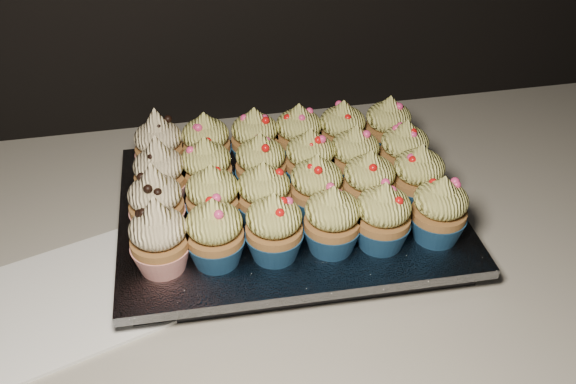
% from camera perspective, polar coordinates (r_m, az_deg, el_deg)
% --- Properties ---
extents(worktop, '(2.44, 0.64, 0.04)m').
position_cam_1_polar(worktop, '(0.88, 16.18, -2.40)').
color(worktop, beige).
rests_on(worktop, cabinet).
extents(napkin, '(0.22, 0.22, 0.00)m').
position_cam_1_polar(napkin, '(0.74, -18.64, -8.95)').
color(napkin, white).
rests_on(napkin, worktop).
extents(baking_tray, '(0.38, 0.30, 0.02)m').
position_cam_1_polar(baking_tray, '(0.80, 0.00, -2.27)').
color(baking_tray, black).
rests_on(baking_tray, worktop).
extents(foil_lining, '(0.42, 0.33, 0.01)m').
position_cam_1_polar(foil_lining, '(0.79, 0.00, -1.30)').
color(foil_lining, silver).
rests_on(foil_lining, baking_tray).
extents(cupcake_0, '(0.06, 0.06, 0.10)m').
position_cam_1_polar(cupcake_0, '(0.68, -11.38, -4.04)').
color(cupcake_0, red).
rests_on(cupcake_0, foil_lining).
extents(cupcake_1, '(0.06, 0.06, 0.08)m').
position_cam_1_polar(cupcake_1, '(0.68, -6.51, -3.72)').
color(cupcake_1, navy).
rests_on(cupcake_1, foil_lining).
extents(cupcake_2, '(0.06, 0.06, 0.08)m').
position_cam_1_polar(cupcake_2, '(0.68, -1.24, -3.23)').
color(cupcake_2, navy).
rests_on(cupcake_2, foil_lining).
extents(cupcake_3, '(0.06, 0.06, 0.08)m').
position_cam_1_polar(cupcake_3, '(0.69, 3.94, -2.59)').
color(cupcake_3, navy).
rests_on(cupcake_3, foil_lining).
extents(cupcake_4, '(0.06, 0.06, 0.08)m').
position_cam_1_polar(cupcake_4, '(0.71, 8.41, -2.24)').
color(cupcake_4, navy).
rests_on(cupcake_4, foil_lining).
extents(cupcake_5, '(0.06, 0.06, 0.08)m').
position_cam_1_polar(cupcake_5, '(0.73, 13.29, -1.64)').
color(cupcake_5, navy).
rests_on(cupcake_5, foil_lining).
extents(cupcake_6, '(0.06, 0.06, 0.10)m').
position_cam_1_polar(cupcake_6, '(0.73, -11.64, -0.99)').
color(cupcake_6, red).
rests_on(cupcake_6, foil_lining).
extents(cupcake_7, '(0.06, 0.06, 0.08)m').
position_cam_1_polar(cupcake_7, '(0.73, -6.68, -0.59)').
color(cupcake_7, navy).
rests_on(cupcake_7, foil_lining).
extents(cupcake_8, '(0.06, 0.06, 0.08)m').
position_cam_1_polar(cupcake_8, '(0.73, -2.15, -0.33)').
color(cupcake_8, navy).
rests_on(cupcake_8, foil_lining).
extents(cupcake_9, '(0.06, 0.06, 0.08)m').
position_cam_1_polar(cupcake_9, '(0.74, 2.52, 0.36)').
color(cupcake_9, navy).
rests_on(cupcake_9, foil_lining).
extents(cupcake_10, '(0.06, 0.06, 0.08)m').
position_cam_1_polar(cupcake_10, '(0.76, 7.18, 0.73)').
color(cupcake_10, navy).
rests_on(cupcake_10, foil_lining).
extents(cupcake_11, '(0.06, 0.06, 0.08)m').
position_cam_1_polar(cupcake_11, '(0.78, 11.49, 1.27)').
color(cupcake_11, navy).
rests_on(cupcake_11, foil_lining).
extents(cupcake_12, '(0.06, 0.06, 0.10)m').
position_cam_1_polar(cupcake_12, '(0.78, -11.32, 1.53)').
color(cupcake_12, red).
rests_on(cupcake_12, foil_lining).
extents(cupcake_13, '(0.06, 0.06, 0.08)m').
position_cam_1_polar(cupcake_13, '(0.78, -7.24, 1.97)').
color(cupcake_13, navy).
rests_on(cupcake_13, foil_lining).
extents(cupcake_14, '(0.06, 0.06, 0.08)m').
position_cam_1_polar(cupcake_14, '(0.78, -2.43, 2.35)').
color(cupcake_14, navy).
rests_on(cupcake_14, foil_lining).
extents(cupcake_15, '(0.06, 0.06, 0.08)m').
position_cam_1_polar(cupcake_15, '(0.79, 1.97, 2.76)').
color(cupcake_15, navy).
rests_on(cupcake_15, foil_lining).
extents(cupcake_16, '(0.06, 0.06, 0.08)m').
position_cam_1_polar(cupcake_16, '(0.80, 5.92, 3.07)').
color(cupcake_16, navy).
rests_on(cupcake_16, foil_lining).
extents(cupcake_17, '(0.06, 0.06, 0.08)m').
position_cam_1_polar(cupcake_17, '(0.82, 10.25, 3.50)').
color(cupcake_17, navy).
rests_on(cupcake_17, foil_lining).
extents(cupcake_18, '(0.06, 0.06, 0.10)m').
position_cam_1_polar(cupcake_18, '(0.83, -11.39, 4.02)').
color(cupcake_18, red).
rests_on(cupcake_18, foil_lining).
extents(cupcake_19, '(0.06, 0.06, 0.08)m').
position_cam_1_polar(cupcake_19, '(0.83, -7.29, 4.22)').
color(cupcake_19, navy).
rests_on(cupcake_19, foil_lining).
extents(cupcake_20, '(0.06, 0.06, 0.08)m').
position_cam_1_polar(cupcake_20, '(0.83, -2.96, 4.69)').
color(cupcake_20, navy).
rests_on(cupcake_20, foil_lining).
extents(cupcake_21, '(0.06, 0.06, 0.08)m').
position_cam_1_polar(cupcake_21, '(0.84, 0.95, 5.07)').
color(cupcake_21, navy).
rests_on(cupcake_21, foil_lining).
extents(cupcake_22, '(0.06, 0.06, 0.08)m').
position_cam_1_polar(cupcake_22, '(0.85, 4.83, 5.36)').
color(cupcake_22, navy).
rests_on(cupcake_22, foil_lining).
extents(cupcake_23, '(0.06, 0.06, 0.08)m').
position_cam_1_polar(cupcake_23, '(0.87, 8.85, 5.73)').
color(cupcake_23, navy).
rests_on(cupcake_23, foil_lining).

